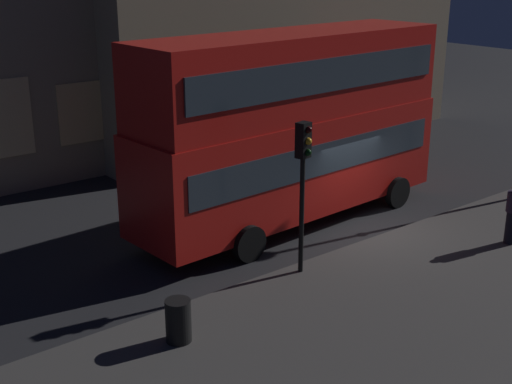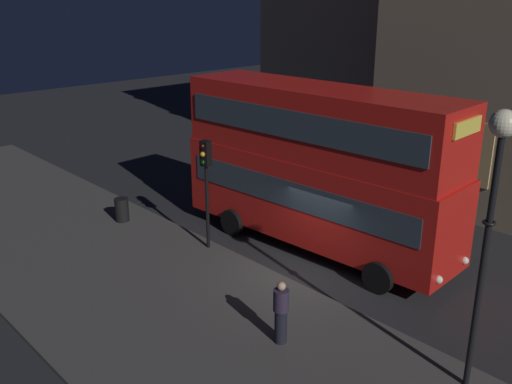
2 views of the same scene
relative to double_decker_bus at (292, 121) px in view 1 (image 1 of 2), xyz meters
name	(u,v)px [view 1 (image 1 of 2)]	position (x,y,z in m)	size (l,w,h in m)	color
ground_plane	(369,233)	(1.20, -2.09, -3.08)	(80.00, 80.00, 0.00)	#232326
sidewalk_slab	(494,280)	(1.20, -6.19, -3.02)	(44.00, 7.26, 0.12)	#423F3D
double_decker_bus	(292,121)	(0.00, 0.00, 0.00)	(10.31, 3.31, 5.56)	red
traffic_light_near_kerb	(303,166)	(-2.23, -2.97, -0.24)	(0.36, 0.38, 3.78)	black
litter_bin	(178,321)	(-6.36, -3.88, -2.51)	(0.53, 0.53, 0.90)	black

